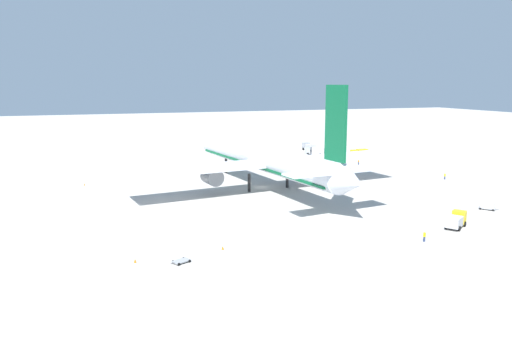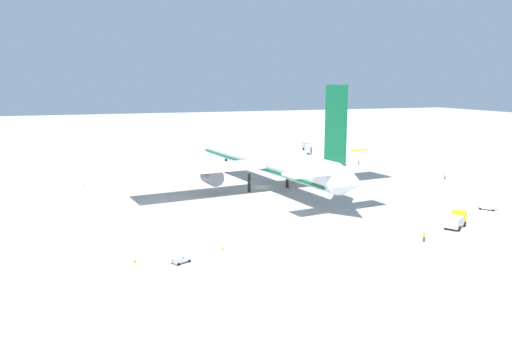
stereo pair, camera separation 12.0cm
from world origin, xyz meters
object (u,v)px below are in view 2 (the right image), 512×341
Objects in this scene: ground_worker_3 at (445,176)px; service_truck_0 at (315,151)px; service_truck_3 at (360,153)px; service_van at (241,153)px; ground_worker_2 at (359,162)px; baggage_cart_1 at (181,261)px; ground_worker_0 at (424,236)px; airliner at (266,159)px; traffic_cone_2 at (84,184)px; service_truck_1 at (309,147)px; baggage_cart_0 at (263,157)px; service_truck_4 at (456,220)px; baggage_cart_2 at (487,206)px; traffic_cone_1 at (222,248)px; traffic_cone_0 at (135,261)px.

service_truck_0 is at bearing 13.98° from ground_worker_3.
service_truck_3 reaches higher than service_van.
ground_worker_2 is at bearing -170.23° from service_truck_0.
ground_worker_0 reaches higher than baggage_cart_1.
airliner is at bearing 83.49° from ground_worker_3.
service_van is at bearing -56.66° from traffic_cone_2.
service_truck_1 reaches higher than ground_worker_0.
baggage_cart_0 is at bearing -65.91° from traffic_cone_2.
service_truck_4 is 1.85× the size of baggage_cart_1.
baggage_cart_2 is 5.95× the size of traffic_cone_2.
traffic_cone_1 is (-89.13, 31.58, -0.76)m from service_van.
service_van is 40.12m from ground_worker_2.
traffic_cone_2 is at bearing 101.16° from service_truck_3.
service_truck_0 is 11.96× the size of traffic_cone_0.
ground_worker_3 reaches higher than traffic_cone_1.
baggage_cart_0 is at bearing 13.82° from baggage_cart_2.
traffic_cone_0 and traffic_cone_2 have the same top height.
service_truck_0 reaches higher than traffic_cone_2.
service_truck_0 is at bearing -70.46° from traffic_cone_2.
airliner is at bearing -34.07° from baggage_cart_1.
service_truck_4 is at bearing 169.04° from service_truck_1.
service_van is 9.73m from baggage_cart_0.
service_truck_0 is 11.96× the size of traffic_cone_2.
service_van is 1.70× the size of baggage_cart_0.
traffic_cone_1 is at bearing -161.57° from traffic_cone_2.
baggage_cart_1 is 0.91× the size of baggage_cart_2.
ground_worker_3 is 2.98× the size of traffic_cone_2.
ground_worker_2 reaches higher than traffic_cone_1.
traffic_cone_0 is (-83.77, 68.99, -1.27)m from service_truck_0.
baggage_cart_2 is 5.95× the size of traffic_cone_0.
service_truck_3 is (-21.16, -8.33, 0.09)m from service_truck_1.
service_truck_0 is 3.97× the size of ground_worker_0.
baggage_cart_2 is at bearing -164.37° from service_van.
service_truck_0 reaches higher than ground_worker_2.
traffic_cone_2 is at bearing 75.20° from ground_worker_3.
airliner is 129.69× the size of traffic_cone_2.
ground_worker_2 is 3.11× the size of traffic_cone_1.
service_truck_0 is 1.36× the size of service_van.
traffic_cone_2 is (-4.66, 78.59, -0.60)m from ground_worker_2.
baggage_cart_1 is at bearing -168.77° from traffic_cone_2.
service_truck_1 is 26.60m from baggage_cart_0.
service_van is at bearing -19.51° from traffic_cone_1.
airliner is 56.50m from service_truck_0.
service_truck_4 reaches higher than traffic_cone_2.
baggage_cart_0 is 94.61m from baggage_cart_1.
traffic_cone_1 is at bearing 145.80° from service_truck_0.
baggage_cart_0 is at bearing -27.29° from baggage_cart_1.
baggage_cart_2 is (-67.89, 12.65, -0.82)m from service_truck_3.
baggage_cart_1 is 6.37m from traffic_cone_0.
service_truck_0 is at bearing -104.89° from service_van.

